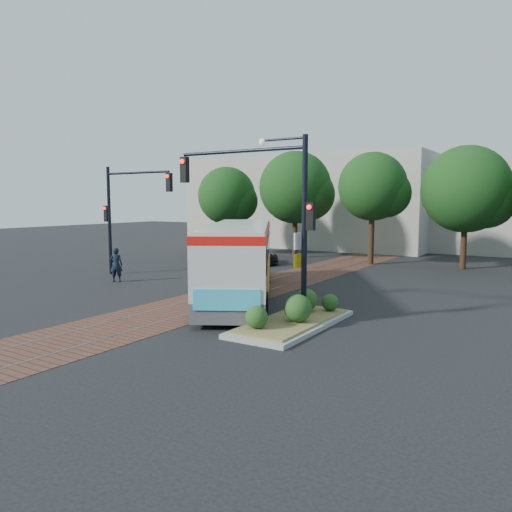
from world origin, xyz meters
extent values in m
plane|color=black|center=(0.00, 0.00, 0.00)|extent=(120.00, 120.00, 0.00)
cube|color=brown|center=(0.00, 4.00, 0.01)|extent=(3.60, 40.00, 0.01)
cube|color=slate|center=(-0.75, 4.00, 0.01)|extent=(0.06, 40.00, 0.01)
cube|color=slate|center=(0.75, 4.00, 0.01)|extent=(0.06, 40.00, 0.01)
cylinder|color=#382314|center=(-10.00, 16.00, 1.43)|extent=(0.36, 0.36, 2.86)
sphere|color=#133811|center=(-10.00, 16.00, 4.51)|extent=(4.40, 4.40, 4.40)
cylinder|color=#382314|center=(-4.50, 16.80, 1.56)|extent=(0.36, 0.36, 3.12)
sphere|color=#133811|center=(-4.50, 16.80, 5.07)|extent=(5.20, 5.20, 5.20)
cylinder|color=#382314|center=(1.50, 16.00, 1.69)|extent=(0.36, 0.36, 3.39)
sphere|color=#133811|center=(1.50, 16.00, 5.04)|extent=(4.40, 4.40, 4.40)
cylinder|color=#382314|center=(7.00, 16.80, 1.43)|extent=(0.36, 0.36, 2.86)
sphere|color=#133811|center=(7.00, 16.80, 4.81)|extent=(5.20, 5.20, 5.20)
cube|color=#ADA899|center=(-8.00, 28.00, 4.00)|extent=(22.00, 12.00, 8.00)
cube|color=#4B4B4E|center=(0.46, 2.30, 0.53)|extent=(7.94, 11.28, 0.68)
cube|color=silver|center=(0.46, 2.30, 1.79)|extent=(7.95, 11.29, 1.84)
cube|color=black|center=(0.31, 2.55, 2.09)|extent=(7.42, 10.32, 0.87)
cube|color=red|center=(0.46, 2.30, 2.86)|extent=(7.99, 11.31, 0.29)
cube|color=silver|center=(0.46, 2.30, 3.06)|extent=(7.69, 10.92, 0.14)
cube|color=black|center=(3.30, -2.61, 2.18)|extent=(1.40, 0.88, 0.87)
cube|color=#35B3D5|center=(3.39, -2.75, 1.02)|extent=(1.87, 1.12, 0.68)
cube|color=orange|center=(2.03, 2.09, 1.21)|extent=(2.24, 3.80, 1.07)
cylinder|color=black|center=(1.58, -1.87, 0.48)|extent=(0.78, 1.01, 0.97)
cylinder|color=black|center=(3.51, -0.75, 0.48)|extent=(0.78, 1.01, 0.97)
cylinder|color=black|center=(-2.36, 4.93, 0.48)|extent=(0.78, 1.01, 0.97)
cylinder|color=black|center=(-0.43, 6.05, 0.48)|extent=(0.78, 1.01, 0.97)
cube|color=gray|center=(4.80, -1.00, 0.07)|extent=(2.20, 5.20, 0.15)
cube|color=olive|center=(4.80, -1.00, 0.19)|extent=(1.90, 4.80, 0.08)
sphere|color=#1E4719|center=(4.40, -2.60, 0.58)|extent=(0.70, 0.70, 0.70)
sphere|color=#1E4719|center=(5.10, -1.20, 0.68)|extent=(0.90, 0.90, 0.90)
sphere|color=#1E4719|center=(4.60, 0.40, 0.63)|extent=(0.80, 0.80, 0.80)
sphere|color=#1E4719|center=(5.30, 0.90, 0.53)|extent=(0.60, 0.60, 0.60)
cylinder|color=black|center=(5.10, -0.80, 3.21)|extent=(0.18, 0.18, 6.00)
cylinder|color=black|center=(2.60, -0.80, 5.81)|extent=(5.00, 0.12, 0.12)
cube|color=black|center=(0.10, -0.80, 5.26)|extent=(0.28, 0.22, 0.95)
sphere|color=#FF190C|center=(0.10, -0.94, 5.56)|extent=(0.18, 0.18, 0.18)
cube|color=black|center=(5.32, -0.80, 3.61)|extent=(0.26, 0.20, 0.90)
sphere|color=#FF190C|center=(5.32, -0.93, 3.92)|extent=(0.16, 0.16, 0.16)
cube|color=white|center=(4.92, -0.92, 2.81)|extent=(0.04, 0.45, 0.55)
cube|color=yellow|center=(4.92, -0.92, 2.17)|extent=(0.04, 0.45, 0.45)
cylinder|color=black|center=(4.30, -0.80, 6.12)|extent=(1.60, 0.08, 0.08)
sphere|color=silver|center=(3.50, -0.80, 6.06)|extent=(0.24, 0.24, 0.24)
cylinder|color=black|center=(-9.50, 4.00, 3.00)|extent=(0.18, 0.18, 6.00)
cylinder|color=black|center=(-7.25, 4.00, 5.60)|extent=(4.50, 0.12, 0.12)
cube|color=black|center=(-5.00, 4.00, 5.05)|extent=(0.28, 0.22, 0.95)
sphere|color=#FF190C|center=(-5.00, 3.86, 5.35)|extent=(0.18, 0.18, 0.18)
cube|color=black|center=(-9.72, 4.00, 3.40)|extent=(0.26, 0.20, 0.90)
sphere|color=#FF190C|center=(-9.72, 3.87, 3.70)|extent=(0.16, 0.16, 0.16)
imported|color=black|center=(-7.07, 2.20, 0.87)|extent=(0.76, 0.70, 1.75)
imported|color=black|center=(-5.35, 12.30, 0.64)|extent=(4.78, 3.44, 1.28)
camera|label=1|loc=(12.38, -15.29, 4.11)|focal=35.00mm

